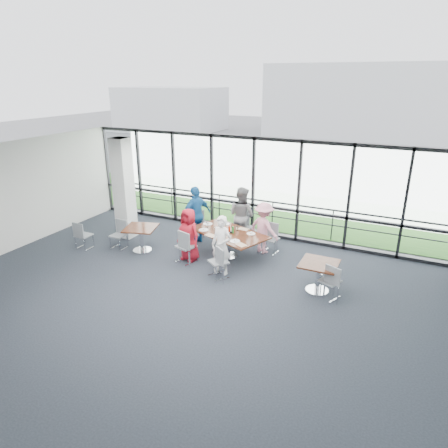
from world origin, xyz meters
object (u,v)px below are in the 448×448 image
at_px(side_table_left, 141,231).
at_px(side_table_right, 319,267).
at_px(chair_main_nr, 218,262).
at_px(chair_main_fr, 271,239).
at_px(diner_near_right, 221,245).
at_px(chair_main_end, 192,226).
at_px(main_table, 229,236).
at_px(diner_end, 196,215).
at_px(structural_column, 124,189).
at_px(chair_spare_la, 84,235).
at_px(chair_spare_r, 330,281).
at_px(chair_main_fl, 243,227).
at_px(chair_main_nl, 186,246).
at_px(diner_far_right, 264,228).
at_px(chair_spare_lb, 118,235).
at_px(diner_near_left, 189,235).
at_px(diner_far_left, 242,215).

xyz_separation_m(side_table_left, side_table_right, (5.32, -0.12, -0.00)).
height_order(chair_main_nr, chair_main_fr, chair_main_nr).
relative_size(diner_near_right, chair_main_end, 1.71).
height_order(main_table, diner_end, diner_end).
bearing_deg(diner_end, structural_column, -52.75).
relative_size(chair_spare_la, chair_spare_r, 0.97).
height_order(side_table_right, chair_main_fl, chair_main_fl).
height_order(diner_near_right, chair_main_nl, diner_near_right).
xyz_separation_m(diner_near_right, diner_far_right, (0.52, 1.76, -0.03)).
xyz_separation_m(side_table_right, chair_spare_lb, (-6.06, -0.04, -0.21)).
bearing_deg(chair_main_end, chair_main_nl, 51.96).
bearing_deg(side_table_left, structural_column, 146.54).
bearing_deg(diner_near_left, chair_main_nr, -13.55).
relative_size(structural_column, chair_main_fl, 3.33).
bearing_deg(diner_far_right, structural_column, 29.36).
bearing_deg(chair_main_end, diner_end, 95.05).
bearing_deg(side_table_right, structural_column, 172.28).
bearing_deg(chair_spare_lb, chair_main_nr, 174.85).
distance_m(diner_far_left, diner_far_right, 0.98).
bearing_deg(chair_main_end, diner_near_right, 75.67).
relative_size(structural_column, diner_far_left, 1.78).
relative_size(main_table, side_table_right, 2.87).
relative_size(chair_main_nr, chair_spare_r, 1.02).
bearing_deg(diner_far_right, chair_main_nr, 96.64).
relative_size(diner_near_left, chair_main_nl, 1.58).
bearing_deg(diner_near_left, structural_column, 179.53).
height_order(chair_main_nr, chair_spare_r, chair_main_nr).
bearing_deg(chair_main_nr, side_table_right, 44.19).
bearing_deg(diner_near_right, diner_near_left, 171.14).
height_order(chair_main_nr, chair_spare_la, chair_main_nr).
distance_m(structural_column, diner_near_right, 4.16).
bearing_deg(diner_end, chair_main_nr, 65.96).
bearing_deg(structural_column, side_table_right, -7.72).
distance_m(side_table_left, diner_near_right, 2.81).
xyz_separation_m(side_table_left, diner_near_right, (2.80, -0.27, 0.16)).
bearing_deg(main_table, chair_main_nr, -54.74).
distance_m(diner_far_left, chair_spare_r, 3.91).
height_order(side_table_left, diner_far_right, diner_far_right).
bearing_deg(chair_spare_lb, chair_main_end, -135.85).
xyz_separation_m(diner_end, chair_main_nr, (1.68, -1.85, -0.46)).
bearing_deg(chair_main_nr, chair_spare_la, -144.13).
bearing_deg(chair_main_fr, chair_spare_lb, 30.06).
relative_size(diner_end, chair_spare_lb, 2.14).
bearing_deg(chair_main_fr, side_table_left, 31.88).
relative_size(main_table, chair_main_end, 2.70).
bearing_deg(structural_column, diner_far_left, 17.58).
xyz_separation_m(chair_spare_la, chair_spare_lb, (0.95, 0.45, -0.00)).
bearing_deg(side_table_left, chair_main_nl, -3.53).
distance_m(chair_main_nl, chair_main_nr, 1.30).
height_order(chair_main_nl, chair_main_end, chair_main_nl).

